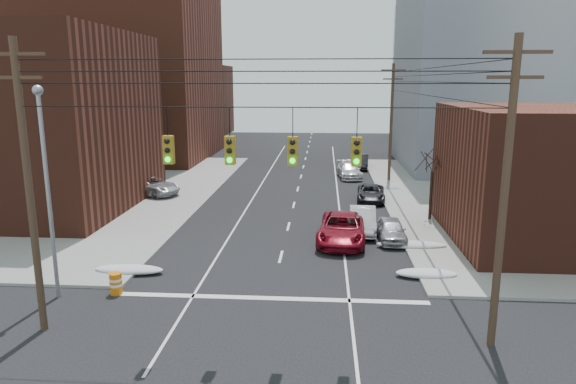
# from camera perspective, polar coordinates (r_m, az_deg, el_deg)

# --- Properties ---
(ground) EXTENTS (160.00, 160.00, 0.00)m
(ground) POSITION_cam_1_polar(r_m,az_deg,el_deg) (17.64, -4.31, -20.33)
(ground) COLOR black
(ground) RESTS_ON ground
(building_brick_tall) EXTENTS (24.00, 20.00, 30.00)m
(building_brick_tall) POSITION_cam_1_polar(r_m,az_deg,el_deg) (68.19, -19.45, 16.29)
(building_brick_tall) COLOR brown
(building_brick_tall) RESTS_ON ground
(building_brick_far) EXTENTS (22.00, 18.00, 12.00)m
(building_brick_far) POSITION_cam_1_polar(r_m,az_deg,el_deg) (93.15, -13.83, 9.83)
(building_brick_far) COLOR #4E2317
(building_brick_far) RESTS_ON ground
(building_office) EXTENTS (22.00, 20.00, 25.00)m
(building_office) POSITION_cam_1_polar(r_m,az_deg,el_deg) (61.97, 23.34, 14.13)
(building_office) COLOR gray
(building_office) RESTS_ON ground
(building_glass) EXTENTS (20.00, 18.00, 22.00)m
(building_glass) POSITION_cam_1_polar(r_m,az_deg,el_deg) (87.43, 18.91, 12.67)
(building_glass) COLOR gray
(building_glass) RESTS_ON ground
(utility_pole_left) EXTENTS (2.20, 0.28, 11.00)m
(utility_pole_left) POSITION_cam_1_polar(r_m,az_deg,el_deg) (21.04, -26.87, 0.79)
(utility_pole_left) COLOR #473323
(utility_pole_left) RESTS_ON ground
(utility_pole_right) EXTENTS (2.20, 0.28, 11.00)m
(utility_pole_right) POSITION_cam_1_polar(r_m,az_deg,el_deg) (19.11, 22.94, 0.10)
(utility_pole_right) COLOR #473323
(utility_pole_right) RESTS_ON ground
(utility_pole_far) EXTENTS (2.20, 0.28, 11.00)m
(utility_pole_far) POSITION_cam_1_polar(r_m,az_deg,el_deg) (49.22, 11.40, 7.76)
(utility_pole_far) COLOR #473323
(utility_pole_far) RESTS_ON ground
(traffic_signals) EXTENTS (17.00, 0.42, 2.02)m
(traffic_signals) POSITION_cam_1_polar(r_m,az_deg,el_deg) (17.94, -3.01, 4.82)
(traffic_signals) COLOR black
(traffic_signals) RESTS_ON ground
(street_light) EXTENTS (0.44, 0.44, 9.32)m
(street_light) POSITION_cam_1_polar(r_m,az_deg,el_deg) (24.13, -25.27, 1.68)
(street_light) COLOR gray
(street_light) RESTS_ON ground
(bare_tree) EXTENTS (2.09, 2.20, 4.93)m
(bare_tree) POSITION_cam_1_polar(r_m,az_deg,el_deg) (36.16, 15.61, 0.41)
(bare_tree) COLOR black
(bare_tree) RESTS_ON ground
(snow_nw) EXTENTS (3.50, 1.08, 0.42)m
(snow_nw) POSITION_cam_1_polar(r_m,az_deg,el_deg) (27.22, -17.25, -8.22)
(snow_nw) COLOR silver
(snow_nw) RESTS_ON ground
(snow_ne) EXTENTS (3.00, 1.08, 0.42)m
(snow_ne) POSITION_cam_1_polar(r_m,az_deg,el_deg) (26.41, 15.12, -8.73)
(snow_ne) COLOR silver
(snow_ne) RESTS_ON ground
(snow_east_far) EXTENTS (4.00, 1.08, 0.42)m
(snow_east_far) POSITION_cam_1_polar(r_m,az_deg,el_deg) (30.58, 13.55, -5.72)
(snow_east_far) COLOR silver
(snow_east_far) RESTS_ON ground
(red_pickup) EXTENTS (3.30, 6.22, 1.67)m
(red_pickup) POSITION_cam_1_polar(r_m,az_deg,el_deg) (30.89, 6.07, -4.05)
(red_pickup) COLOR maroon
(red_pickup) RESTS_ON ground
(parked_car_a) EXTENTS (1.64, 3.99, 1.36)m
(parked_car_a) POSITION_cam_1_polar(r_m,az_deg,el_deg) (31.58, 11.40, -4.15)
(parked_car_a) COLOR #A7A7AC
(parked_car_a) RESTS_ON ground
(parked_car_b) EXTENTS (1.90, 4.79, 1.55)m
(parked_car_b) POSITION_cam_1_polar(r_m,az_deg,el_deg) (33.05, 8.28, -3.12)
(parked_car_b) COLOR silver
(parked_car_b) RESTS_ON ground
(parked_car_c) EXTENTS (2.49, 4.79, 1.29)m
(parked_car_c) POSITION_cam_1_polar(r_m,az_deg,el_deg) (41.58, 9.20, -0.13)
(parked_car_c) COLOR black
(parked_car_c) RESTS_ON ground
(parked_car_d) EXTENTS (2.69, 5.38, 1.50)m
(parked_car_d) POSITION_cam_1_polar(r_m,az_deg,el_deg) (51.24, 6.81, 2.41)
(parked_car_d) COLOR silver
(parked_car_d) RESTS_ON ground
(parked_car_e) EXTENTS (2.06, 4.08, 1.33)m
(parked_car_e) POSITION_cam_1_polar(r_m,az_deg,el_deg) (53.63, 6.69, 2.76)
(parked_car_e) COLOR maroon
(parked_car_e) RESTS_ON ground
(parked_car_f) EXTENTS (2.06, 4.84, 1.55)m
(parked_car_f) POSITION_cam_1_polar(r_m,az_deg,el_deg) (56.81, 8.07, 3.37)
(parked_car_f) COLOR black
(parked_car_f) RESTS_ON ground
(lot_car_a) EXTENTS (4.04, 1.98, 1.27)m
(lot_car_a) POSITION_cam_1_polar(r_m,az_deg,el_deg) (39.21, -21.24, -1.37)
(lot_car_a) COLOR white
(lot_car_a) RESTS_ON sidewalk_nw
(lot_car_b) EXTENTS (5.86, 4.34, 1.48)m
(lot_car_b) POSITION_cam_1_polar(r_m,az_deg,el_deg) (44.15, -15.11, 0.65)
(lot_car_b) COLOR #B5B5BA
(lot_car_b) RESTS_ON sidewalk_nw
(lot_car_c) EXTENTS (4.54, 2.65, 1.24)m
(lot_car_c) POSITION_cam_1_polar(r_m,az_deg,el_deg) (41.08, -23.34, -0.98)
(lot_car_c) COLOR black
(lot_car_c) RESTS_ON sidewalk_nw
(lot_car_d) EXTENTS (4.05, 2.34, 1.30)m
(lot_car_d) POSITION_cam_1_polar(r_m,az_deg,el_deg) (46.94, -22.84, 0.67)
(lot_car_d) COLOR #B0B0B5
(lot_car_d) RESTS_ON sidewalk_nw
(construction_barrel) EXTENTS (0.58, 0.58, 0.99)m
(construction_barrel) POSITION_cam_1_polar(r_m,az_deg,el_deg) (24.83, -18.58, -9.59)
(construction_barrel) COLOR #D6680B
(construction_barrel) RESTS_ON ground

